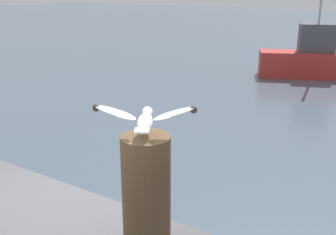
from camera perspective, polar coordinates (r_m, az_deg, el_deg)
name	(u,v)px	position (r m, az deg, el deg)	size (l,w,h in m)	color
mooring_post	(146,195)	(2.58, -3.06, -10.77)	(0.31, 0.31, 0.78)	#4C3823
seagull	(145,118)	(2.38, -3.24, -0.13)	(0.57, 0.39, 0.20)	#C66D60
boat_red	(333,62)	(15.98, 22.19, 7.26)	(5.29, 3.07, 4.99)	#B72D28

